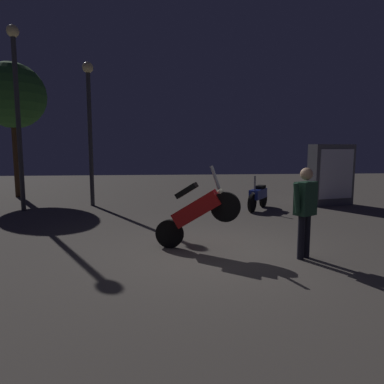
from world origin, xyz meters
name	(u,v)px	position (x,y,z in m)	size (l,w,h in m)	color
ground_plane	(216,254)	(0.00, 0.00, 0.00)	(40.00, 40.00, 0.00)	#605951
motorcycle_red_foreground	(197,212)	(-0.34, 0.30, 0.74)	(1.60, 0.66, 1.63)	black
motorcycle_blue_parked_left	(258,196)	(2.11, 4.56, 0.44)	(1.03, 1.42, 1.11)	black
person_rider_beside	(305,205)	(1.50, -0.39, 0.96)	(0.61, 0.42, 1.61)	black
streetlamp_near	(89,115)	(-3.37, 5.83, 3.06)	(0.36, 0.36, 4.79)	#38383D
streetlamp_far	(17,97)	(-5.34, 4.97, 3.50)	(0.36, 0.36, 5.59)	#38383D
tree_left_bg	(12,96)	(-6.82, 8.32, 4.02)	(2.56, 2.56, 5.33)	#4C331E
kiosk_billboard	(331,175)	(4.86, 5.18, 1.05)	(1.67, 0.87, 2.10)	#595960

